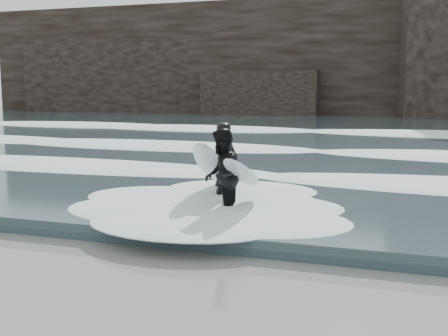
{
  "coord_description": "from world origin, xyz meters",
  "views": [
    {
      "loc": [
        4.55,
        -5.22,
        2.68
      ],
      "look_at": [
        0.83,
        5.71,
        1.0
      ],
      "focal_mm": 45.0,
      "sensor_mm": 36.0,
      "label": 1
    }
  ],
  "objects": [
    {
      "name": "headland",
      "position": [
        0.0,
        46.0,
        5.0
      ],
      "size": [
        70.0,
        9.0,
        10.0
      ],
      "primitive_type": "cube",
      "color": "black",
      "rests_on": "ground"
    },
    {
      "name": "ground",
      "position": [
        0.0,
        0.0,
        0.0
      ],
      "size": [
        120.0,
        120.0,
        0.0
      ],
      "primitive_type": "plane",
      "color": "olive",
      "rests_on": "ground"
    },
    {
      "name": "foam_far",
      "position": [
        0.0,
        25.0,
        0.45
      ],
      "size": [
        60.0,
        4.8,
        0.3
      ],
      "primitive_type": "ellipsoid",
      "color": "white",
      "rests_on": "sea"
    },
    {
      "name": "foam_mid",
      "position": [
        0.0,
        16.0,
        0.42
      ],
      "size": [
        60.0,
        4.0,
        0.24
      ],
      "primitive_type": "ellipsoid",
      "color": "white",
      "rests_on": "sea"
    },
    {
      "name": "surfer_left",
      "position": [
        0.6,
        6.32,
        0.96
      ],
      "size": [
        1.13,
        2.09,
        1.9
      ],
      "color": "black",
      "rests_on": "ground"
    },
    {
      "name": "foam_near",
      "position": [
        0.0,
        9.0,
        0.4
      ],
      "size": [
        60.0,
        3.2,
        0.2
      ],
      "primitive_type": "ellipsoid",
      "color": "white",
      "rests_on": "sea"
    },
    {
      "name": "sea",
      "position": [
        0.0,
        29.0,
        0.15
      ],
      "size": [
        90.0,
        52.0,
        0.3
      ],
      "primitive_type": "cube",
      "color": "#2E3F45",
      "rests_on": "ground"
    },
    {
      "name": "surfer_right",
      "position": [
        1.01,
        5.12,
        0.94
      ],
      "size": [
        1.12,
        1.75,
        1.87
      ],
      "color": "black",
      "rests_on": "ground"
    }
  ]
}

